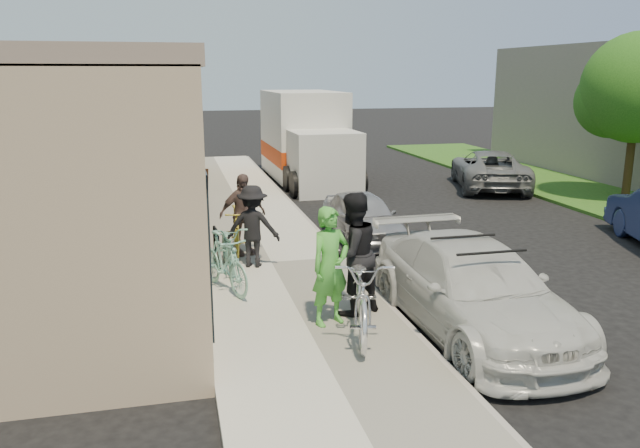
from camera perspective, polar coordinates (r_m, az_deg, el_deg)
ground at (r=10.62m, az=8.99°, el=-8.12°), size 120.00×120.00×0.00m
sidewalk at (r=12.83m, az=-4.46°, el=-3.80°), size 3.00×34.00×0.15m
curb at (r=13.14m, az=2.24°, el=-3.38°), size 0.12×34.00×0.13m
storefront at (r=17.24m, az=-18.06°, el=7.02°), size 3.60×20.00×4.22m
bike_rack at (r=12.57m, az=-9.45°, el=-1.74°), size 0.09×0.55×0.77m
sandwich_board at (r=17.96m, az=-11.40°, el=3.11°), size 0.84×0.84×1.10m
sedan_white at (r=9.91m, az=13.76°, el=-5.72°), size 2.03×4.79×1.42m
sedan_silver at (r=14.85m, az=3.92°, el=0.65°), size 1.40×3.42×1.16m
moving_truck at (r=23.18m, az=-1.23°, el=7.52°), size 2.57×6.66×3.26m
far_car_gray at (r=22.51m, az=15.21°, el=4.86°), size 3.60×5.22×1.33m
median_tree at (r=21.21m, az=26.91°, el=10.69°), size 3.29×3.29×5.03m
tandem_bike at (r=9.24m, az=3.82°, el=-6.28°), size 1.35×2.46×1.23m
woman_rider at (r=9.44m, az=0.94°, el=-3.89°), size 0.78×0.66×1.83m
man_standing at (r=9.85m, az=2.95°, el=-2.73°), size 1.17×1.06×1.97m
cruiser_bike_a at (r=11.11m, az=-8.75°, el=-3.49°), size 1.08×1.77×1.03m
cruiser_bike_b at (r=12.23m, az=-8.37°, el=-2.09°), size 0.66×1.82×0.95m
cruiser_bike_c at (r=13.44m, az=-7.69°, el=-0.56°), size 0.54×1.65×0.98m
bystander_a at (r=12.36m, az=-6.16°, el=-0.20°), size 1.20×0.92×1.64m
bystander_b at (r=13.20m, az=-7.09°, el=0.88°), size 1.09×0.66×1.73m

